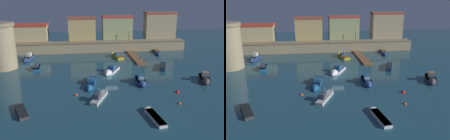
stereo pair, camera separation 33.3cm
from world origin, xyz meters
The scene contains 22 objects.
ground_plane centered at (0.00, 0.00, 0.00)m, with size 134.32×134.32×0.00m, color #1E4756.
quay_wall centered at (0.00, 24.23, 1.55)m, with size 51.37×4.00×3.08m.
old_town_backdrop centered at (0.63, 28.32, 6.50)m, with size 50.36×6.03×8.59m.
fortress_tower centered at (-24.42, 9.66, 5.38)m, with size 6.93×6.93×10.64m.
pier_dock centered at (8.51, 14.99, 0.19)m, with size 2.28×14.80×0.70m.
quay_lamp_0 centered at (-9.68, 24.23, 5.23)m, with size 0.32×0.32×3.19m.
quay_lamp_1 centered at (8.49, 24.23, 5.27)m, with size 0.32×0.32×3.27m.
moored_boat_0 centered at (3.43, 16.91, 0.42)m, with size 3.15×6.58×2.83m.
moored_boat_1 centered at (17.88, -5.34, 0.55)m, with size 3.69×5.81×2.36m.
moored_boat_2 centered at (5.03, -4.85, 0.53)m, with size 2.11×5.57×2.15m.
moored_boat_3 centered at (-4.73, -4.54, 0.38)m, with size 2.62×7.40×1.51m.
moored_boat_4 centered at (16.01, 18.93, 0.36)m, with size 2.73×7.36×1.51m.
moored_boat_5 centered at (12.95, 5.29, 0.43)m, with size 3.65×6.88×2.82m.
moored_boat_6 centered at (-16.57, 8.30, 0.42)m, with size 1.77×5.06×1.53m.
moored_boat_7 centered at (-20.17, 16.43, 0.56)m, with size 2.16×6.52×1.94m.
moored_boat_8 centered at (-15.58, -13.44, 0.31)m, with size 3.35×6.01×1.20m.
moored_boat_9 centered at (0.04, 2.84, 0.41)m, with size 4.64×6.62×2.09m.
moored_boat_10 centered at (-3.24, -10.06, 0.37)m, with size 3.96×6.71×2.33m.
moored_boat_11 centered at (3.41, -17.57, 0.29)m, with size 1.97×6.45×1.11m.
mooring_buoy_0 centered at (8.86, -14.28, 0.00)m, with size 0.54×0.54×0.54m, color #EA4C19.
mooring_buoy_1 centered at (10.41, -9.69, 0.00)m, with size 0.75×0.75×0.75m, color red.
mooring_buoy_2 centered at (-7.41, -8.68, 0.00)m, with size 0.58×0.58×0.58m, color #EA4C19.
Camera 2 is at (-6.08, -47.09, 16.50)m, focal length 38.35 mm.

